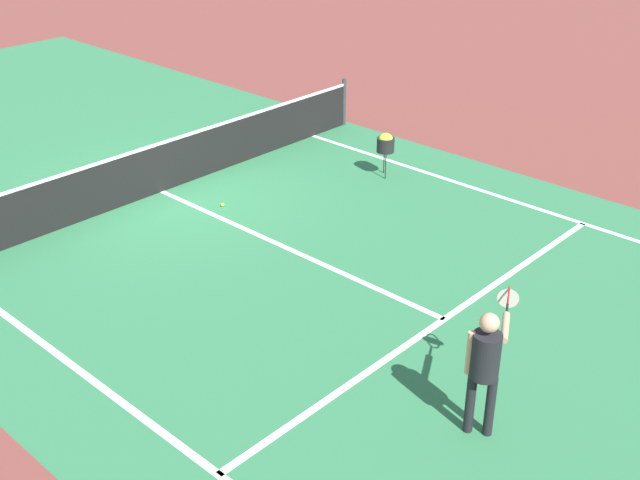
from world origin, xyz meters
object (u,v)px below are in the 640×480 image
(ball_hopper, at_px, (386,143))
(net, at_px, (160,167))
(tennis_ball_near_net, at_px, (222,205))
(player_near, at_px, (486,360))

(ball_hopper, bearing_deg, net, 143.22)
(net, bearing_deg, tennis_ball_near_net, -75.65)
(ball_hopper, relative_size, tennis_ball_near_net, 13.25)
(tennis_ball_near_net, bearing_deg, net, 104.35)
(player_near, xyz_separation_m, tennis_ball_near_net, (1.98, 6.69, -0.94))
(net, bearing_deg, ball_hopper, -36.78)
(net, relative_size, tennis_ball_near_net, 156.81)
(ball_hopper, bearing_deg, tennis_ball_near_net, 158.20)
(net, relative_size, ball_hopper, 11.83)
(net, height_order, player_near, player_near)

